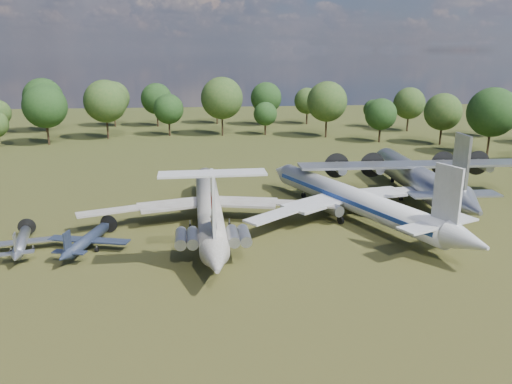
{
  "coord_description": "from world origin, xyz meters",
  "views": [
    {
      "loc": [
        -1.18,
        -63.87,
        23.03
      ],
      "look_at": [
        5.38,
        -0.79,
        5.0
      ],
      "focal_mm": 35.0,
      "sensor_mm": 36.0,
      "label": 1
    }
  ],
  "objects_px": {
    "an12_transport": "(416,182)",
    "tu104_jet": "(352,203)",
    "small_prop_west": "(87,243)",
    "small_prop_northwest": "(22,244)",
    "person_on_il62": "(213,219)",
    "il62_airliner": "(209,211)"
  },
  "relations": [
    {
      "from": "person_on_il62",
      "to": "an12_transport",
      "type": "bearing_deg",
      "value": -152.08
    },
    {
      "from": "an12_transport",
      "to": "person_on_il62",
      "type": "distance_m",
      "value": 39.88
    },
    {
      "from": "small_prop_west",
      "to": "person_on_il62",
      "type": "bearing_deg",
      "value": -4.89
    },
    {
      "from": "tu104_jet",
      "to": "small_prop_west",
      "type": "xyz_separation_m",
      "value": [
        -34.66,
        -8.13,
        -1.32
      ]
    },
    {
      "from": "small_prop_west",
      "to": "person_on_il62",
      "type": "relative_size",
      "value": 8.31
    },
    {
      "from": "tu104_jet",
      "to": "small_prop_northwest",
      "type": "distance_m",
      "value": 43.02
    },
    {
      "from": "tu104_jet",
      "to": "small_prop_west",
      "type": "height_order",
      "value": "tu104_jet"
    },
    {
      "from": "an12_transport",
      "to": "person_on_il62",
      "type": "height_order",
      "value": "person_on_il62"
    },
    {
      "from": "il62_airliner",
      "to": "an12_transport",
      "type": "bearing_deg",
      "value": 15.49
    },
    {
      "from": "small_prop_west",
      "to": "an12_transport",
      "type": "bearing_deg",
      "value": 34.36
    },
    {
      "from": "il62_airliner",
      "to": "an12_transport",
      "type": "relative_size",
      "value": 1.08
    },
    {
      "from": "small_prop_west",
      "to": "small_prop_northwest",
      "type": "relative_size",
      "value": 1.06
    },
    {
      "from": "an12_transport",
      "to": "tu104_jet",
      "type": "bearing_deg",
      "value": -144.47
    },
    {
      "from": "tu104_jet",
      "to": "small_prop_west",
      "type": "bearing_deg",
      "value": 170.13
    },
    {
      "from": "tu104_jet",
      "to": "small_prop_northwest",
      "type": "height_order",
      "value": "tu104_jet"
    },
    {
      "from": "tu104_jet",
      "to": "small_prop_northwest",
      "type": "xyz_separation_m",
      "value": [
        -42.29,
        -7.78,
        -1.38
      ]
    },
    {
      "from": "tu104_jet",
      "to": "person_on_il62",
      "type": "bearing_deg",
      "value": -168.95
    },
    {
      "from": "an12_transport",
      "to": "small_prop_west",
      "type": "height_order",
      "value": "an12_transport"
    },
    {
      "from": "small_prop_west",
      "to": "person_on_il62",
      "type": "distance_m",
      "value": 16.34
    },
    {
      "from": "tu104_jet",
      "to": "small_prop_west",
      "type": "distance_m",
      "value": 35.62
    },
    {
      "from": "small_prop_west",
      "to": "person_on_il62",
      "type": "xyz_separation_m",
      "value": [
        14.87,
        -5.27,
        4.23
      ]
    },
    {
      "from": "small_prop_northwest",
      "to": "tu104_jet",
      "type": "bearing_deg",
      "value": -1.63
    }
  ]
}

